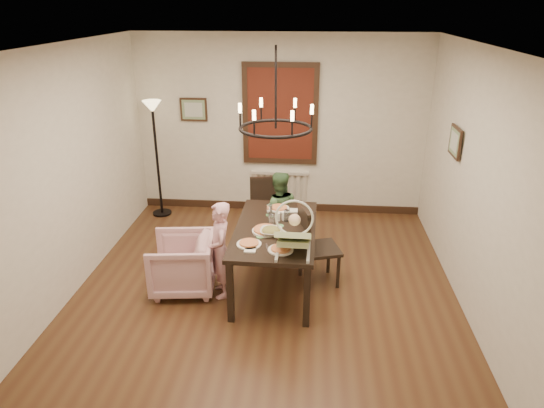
# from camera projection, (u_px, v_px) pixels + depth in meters

# --- Properties ---
(room_shell) EXTENTS (4.51, 5.00, 2.81)m
(room_shell) POSITION_uv_depth(u_px,v_px,m) (267.00, 171.00, 5.57)
(room_shell) COLOR #4C301A
(room_shell) RESTS_ON ground
(dining_table) EXTENTS (0.96, 1.67, 0.77)m
(dining_table) POSITION_uv_depth(u_px,v_px,m) (275.00, 234.00, 5.66)
(dining_table) COLOR black
(dining_table) RESTS_ON room_shell
(chair_far) EXTENTS (0.46, 0.46, 0.91)m
(chair_far) POSITION_uv_depth(u_px,v_px,m) (265.00, 211.00, 6.87)
(chair_far) COLOR black
(chair_far) RESTS_ON room_shell
(chair_right) EXTENTS (0.56, 0.56, 1.02)m
(chair_right) POSITION_uv_depth(u_px,v_px,m) (320.00, 244.00, 5.80)
(chair_right) COLOR black
(chair_right) RESTS_ON room_shell
(armchair) EXTENTS (0.82, 0.81, 0.68)m
(armchair) POSITION_uv_depth(u_px,v_px,m) (182.00, 264.00, 5.72)
(armchair) COLOR #C798A3
(armchair) RESTS_ON room_shell
(elderly_woman) EXTENTS (0.32, 0.40, 0.96)m
(elderly_woman) POSITION_uv_depth(u_px,v_px,m) (220.00, 258.00, 5.57)
(elderly_woman) COLOR pink
(elderly_woman) RESTS_ON room_shell
(seated_man) EXTENTS (0.52, 0.44, 0.97)m
(seated_man) POSITION_uv_depth(u_px,v_px,m) (278.00, 220.00, 6.52)
(seated_man) COLOR #3F643B
(seated_man) RESTS_ON room_shell
(baby_bouncer) EXTENTS (0.43, 0.59, 0.38)m
(baby_bouncer) POSITION_uv_depth(u_px,v_px,m) (294.00, 234.00, 5.03)
(baby_bouncer) COLOR #BCCF8F
(baby_bouncer) RESTS_ON dining_table
(salad_bowl) EXTENTS (0.30, 0.30, 0.07)m
(salad_bowl) POSITION_uv_depth(u_px,v_px,m) (271.00, 231.00, 5.45)
(salad_bowl) COLOR white
(salad_bowl) RESTS_ON dining_table
(pizza_platter) EXTENTS (0.31, 0.31, 0.04)m
(pizza_platter) POSITION_uv_depth(u_px,v_px,m) (266.00, 230.00, 5.52)
(pizza_platter) COLOR tan
(pizza_platter) RESTS_ON dining_table
(drinking_glass) EXTENTS (0.07, 0.07, 0.14)m
(drinking_glass) POSITION_uv_depth(u_px,v_px,m) (271.00, 220.00, 5.65)
(drinking_glass) COLOR silver
(drinking_glass) RESTS_ON dining_table
(window_blinds) EXTENTS (1.00, 0.03, 1.40)m
(window_blinds) POSITION_uv_depth(u_px,v_px,m) (280.00, 114.00, 7.42)
(window_blinds) COLOR #5A1C12
(window_blinds) RESTS_ON room_shell
(radiator) EXTENTS (0.92, 0.12, 0.62)m
(radiator) POSITION_uv_depth(u_px,v_px,m) (280.00, 190.00, 7.92)
(radiator) COLOR silver
(radiator) RESTS_ON room_shell
(picture_back) EXTENTS (0.42, 0.03, 0.36)m
(picture_back) POSITION_uv_depth(u_px,v_px,m) (194.00, 110.00, 7.52)
(picture_back) COLOR black
(picture_back) RESTS_ON room_shell
(picture_right) EXTENTS (0.03, 0.42, 0.36)m
(picture_right) POSITION_uv_depth(u_px,v_px,m) (455.00, 142.00, 5.79)
(picture_right) COLOR black
(picture_right) RESTS_ON room_shell
(floor_lamp) EXTENTS (0.30, 0.30, 1.80)m
(floor_lamp) POSITION_uv_depth(u_px,v_px,m) (157.00, 161.00, 7.55)
(floor_lamp) COLOR black
(floor_lamp) RESTS_ON room_shell
(chandelier) EXTENTS (0.80, 0.80, 0.04)m
(chandelier) POSITION_uv_depth(u_px,v_px,m) (276.00, 128.00, 5.17)
(chandelier) COLOR black
(chandelier) RESTS_ON room_shell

